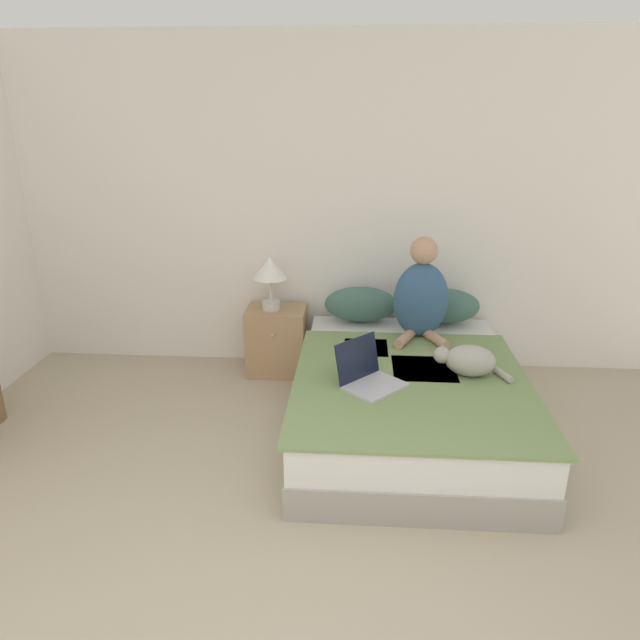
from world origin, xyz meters
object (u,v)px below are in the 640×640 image
object	(u,v)px
pillow_far	(443,306)
nightstand	(277,340)
cat_tabby	(468,360)
table_lamp	(270,272)
person_sitting	(421,296)
pillow_near	(361,304)
bed	(407,398)
laptop_open	(369,376)

from	to	relation	value
pillow_far	nightstand	xyz separation A→B (m)	(-1.29, -0.03, -0.31)
cat_tabby	table_lamp	xyz separation A→B (m)	(-1.36, 0.90, 0.30)
pillow_far	nightstand	size ratio (longest dim) A/B	1.05
nightstand	table_lamp	xyz separation A→B (m)	(-0.04, -0.01, 0.57)
person_sitting	cat_tabby	xyz separation A→B (m)	(0.24, -0.64, -0.21)
pillow_near	pillow_far	xyz separation A→B (m)	(0.63, 0.00, 0.00)
bed	pillow_near	distance (m)	0.97
bed	pillow_far	size ratio (longest dim) A/B	3.56
laptop_open	pillow_near	bearing A→B (deg)	46.12
cat_tabby	nightstand	bearing A→B (deg)	-26.94
pillow_far	cat_tabby	size ratio (longest dim) A/B	1.17
bed	table_lamp	distance (m)	1.44
table_lamp	pillow_near	bearing A→B (deg)	3.23
laptop_open	table_lamp	distance (m)	1.36
pillow_far	cat_tabby	bearing A→B (deg)	-87.95
pillow_near	pillow_far	distance (m)	0.63
pillow_near	pillow_far	size ratio (longest dim) A/B	1.00
table_lamp	nightstand	bearing A→B (deg)	15.83
person_sitting	cat_tabby	distance (m)	0.72
person_sitting	table_lamp	world-z (taller)	person_sitting
laptop_open	nightstand	xyz separation A→B (m)	(-0.71, 1.09, -0.23)
nightstand	table_lamp	bearing A→B (deg)	-164.17
pillow_far	person_sitting	size ratio (longest dim) A/B	0.76
nightstand	bed	bearing A→B (deg)	-39.88
table_lamp	cat_tabby	bearing A→B (deg)	-33.36
pillow_far	nightstand	distance (m)	1.33
pillow_far	laptop_open	xyz separation A→B (m)	(-0.58, -1.12, -0.08)
bed	pillow_near	bearing A→B (deg)	110.43
person_sitting	cat_tabby	world-z (taller)	person_sitting
pillow_near	table_lamp	size ratio (longest dim) A/B	1.34
pillow_near	nightstand	world-z (taller)	pillow_near
pillow_near	laptop_open	size ratio (longest dim) A/B	1.22
cat_tabby	table_lamp	world-z (taller)	table_lamp
nightstand	table_lamp	distance (m)	0.57
pillow_far	cat_tabby	distance (m)	0.94
person_sitting	nightstand	size ratio (longest dim) A/B	1.38
bed	table_lamp	world-z (taller)	table_lamp
bed	cat_tabby	world-z (taller)	cat_tabby
cat_tabby	laptop_open	bearing A→B (deg)	23.83
pillow_far	person_sitting	xyz separation A→B (m)	(-0.20, -0.30, 0.17)
pillow_near	cat_tabby	xyz separation A→B (m)	(0.66, -0.94, -0.04)
table_lamp	bed	bearing A→B (deg)	-38.53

